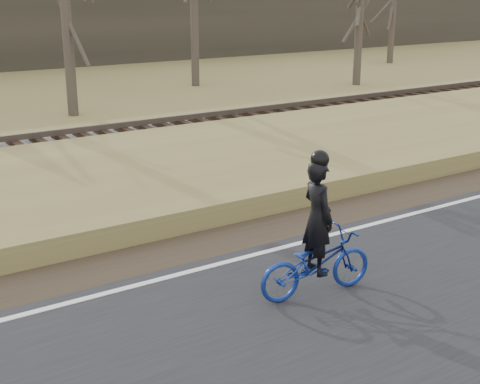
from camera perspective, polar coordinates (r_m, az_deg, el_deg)
ground at (r=13.10m, az=13.60°, el=-2.74°), size 120.00×120.00×0.00m
edge_line at (r=13.20m, az=12.99°, el=-2.23°), size 120.00×0.12×0.01m
shoulder at (r=13.88m, az=10.02°, el=-1.28°), size 120.00×1.60×0.04m
embankment at (r=16.02m, az=2.72°, el=2.22°), size 120.00×5.00×0.44m
ballast at (r=19.13m, az=-4.02°, el=4.69°), size 120.00×3.00×0.45m
railroad at (r=19.07m, az=-4.04°, el=5.58°), size 120.00×2.40×0.29m
cyclist at (r=9.64m, az=6.55°, el=-4.97°), size 1.87×0.85×2.15m
bare_tree_near_left at (r=23.90m, az=-14.66°, el=14.91°), size 0.36×0.36×7.24m
bare_tree_right at (r=31.22m, az=10.18°, el=14.62°), size 0.36×0.36×6.17m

